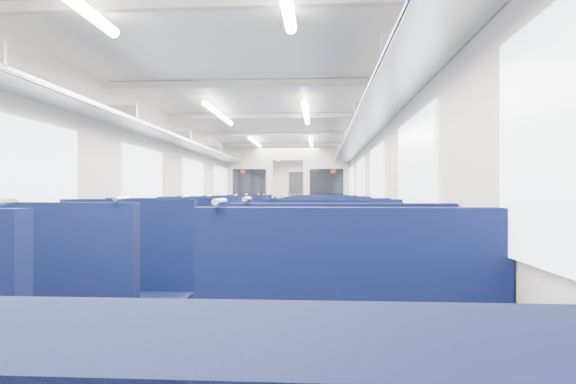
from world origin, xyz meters
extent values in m
cube|color=black|center=(0.00, 0.00, 0.00)|extent=(2.80, 18.00, 0.01)
cube|color=silver|center=(0.00, 0.00, 2.35)|extent=(2.80, 18.00, 0.01)
cube|color=beige|center=(-1.40, 0.00, 1.18)|extent=(0.02, 18.00, 2.35)
cube|color=#101738|center=(-1.39, 0.00, 0.35)|extent=(0.03, 17.90, 0.70)
cube|color=beige|center=(1.40, 0.00, 1.18)|extent=(0.02, 18.00, 2.35)
cube|color=#101738|center=(1.39, 0.00, 0.35)|extent=(0.03, 17.90, 0.70)
cube|color=beige|center=(0.00, 9.00, 1.18)|extent=(2.80, 0.02, 2.35)
cube|color=#B2B5BA|center=(-1.22, 0.00, 1.97)|extent=(0.34, 17.40, 0.04)
cylinder|color=silver|center=(-1.04, 0.00, 1.95)|extent=(0.02, 17.40, 0.02)
cube|color=#B2B5BA|center=(-1.22, -4.00, 2.05)|extent=(0.34, 0.03, 0.14)
cube|color=#B2B5BA|center=(-1.22, -2.00, 2.05)|extent=(0.34, 0.03, 0.14)
cube|color=#B2B5BA|center=(-1.22, 0.00, 2.05)|extent=(0.34, 0.03, 0.14)
cube|color=#B2B5BA|center=(-1.22, 2.00, 2.05)|extent=(0.34, 0.03, 0.14)
cube|color=#B2B5BA|center=(-1.22, 4.00, 2.05)|extent=(0.34, 0.03, 0.14)
cube|color=#B2B5BA|center=(-1.22, 6.00, 2.05)|extent=(0.34, 0.03, 0.14)
cube|color=#B2B5BA|center=(-1.22, 8.00, 2.05)|extent=(0.34, 0.03, 0.14)
cube|color=#B2B5BA|center=(1.22, 0.00, 1.97)|extent=(0.34, 17.40, 0.04)
cylinder|color=silver|center=(1.04, 0.00, 1.95)|extent=(0.02, 17.40, 0.02)
cube|color=#B2B5BA|center=(1.22, -6.00, 2.05)|extent=(0.34, 0.03, 0.14)
cube|color=#B2B5BA|center=(1.22, -4.00, 2.05)|extent=(0.34, 0.03, 0.14)
cube|color=#B2B5BA|center=(1.22, -2.00, 2.05)|extent=(0.34, 0.03, 0.14)
cube|color=#B2B5BA|center=(1.22, 0.00, 2.05)|extent=(0.34, 0.03, 0.14)
cube|color=#B2B5BA|center=(1.22, 2.00, 2.05)|extent=(0.34, 0.03, 0.14)
cube|color=#B2B5BA|center=(1.22, 4.00, 2.05)|extent=(0.34, 0.03, 0.14)
cube|color=#B2B5BA|center=(1.22, 6.00, 2.05)|extent=(0.34, 0.03, 0.14)
cube|color=#B2B5BA|center=(1.22, 8.00, 2.05)|extent=(0.34, 0.03, 0.14)
cube|color=white|center=(-1.38, -5.20, 1.42)|extent=(0.02, 1.30, 0.75)
cube|color=white|center=(-1.38, -2.90, 1.42)|extent=(0.02, 1.30, 0.75)
cube|color=white|center=(-1.38, -0.60, 1.42)|extent=(0.02, 1.30, 0.75)
cube|color=white|center=(-1.38, 1.70, 1.42)|extent=(0.02, 1.30, 0.75)
cube|color=white|center=(-1.38, 4.50, 1.42)|extent=(0.02, 1.30, 0.75)
cube|color=white|center=(-1.38, 6.80, 1.42)|extent=(0.02, 1.30, 0.75)
cube|color=white|center=(1.38, -5.20, 1.42)|extent=(0.02, 1.30, 0.75)
cube|color=white|center=(1.38, -2.90, 1.42)|extent=(0.02, 1.30, 0.75)
cube|color=white|center=(1.38, -0.60, 1.42)|extent=(0.02, 1.30, 0.75)
cube|color=white|center=(1.38, 1.70, 1.42)|extent=(0.02, 1.30, 0.75)
cube|color=white|center=(1.38, 4.50, 1.42)|extent=(0.02, 1.30, 0.75)
cube|color=white|center=(1.38, 6.80, 1.42)|extent=(0.02, 1.30, 0.75)
cube|color=beige|center=(0.00, -6.00, 2.31)|extent=(2.70, 0.06, 0.06)
cube|color=beige|center=(0.00, -4.00, 2.31)|extent=(2.70, 0.06, 0.06)
cube|color=beige|center=(0.00, -2.00, 2.31)|extent=(2.70, 0.06, 0.06)
cube|color=beige|center=(0.00, 0.00, 2.31)|extent=(2.70, 0.06, 0.06)
cube|color=beige|center=(0.00, 2.00, 2.31)|extent=(2.70, 0.06, 0.06)
cube|color=beige|center=(0.00, 4.00, 2.31)|extent=(2.70, 0.06, 0.06)
cube|color=beige|center=(0.00, 6.00, 2.31)|extent=(2.70, 0.06, 0.06)
cube|color=beige|center=(0.00, 8.00, 2.31)|extent=(2.70, 0.06, 0.06)
cylinder|color=white|center=(-0.55, -2.50, 2.26)|extent=(0.07, 1.60, 0.07)
cylinder|color=white|center=(-0.55, 1.00, 2.26)|extent=(0.07, 1.60, 0.07)
cylinder|color=white|center=(-0.55, 5.50, 2.26)|extent=(0.07, 1.60, 0.07)
cylinder|color=white|center=(0.55, -2.50, 2.26)|extent=(0.07, 1.60, 0.07)
cylinder|color=white|center=(0.55, 1.00, 2.26)|extent=(0.07, 1.60, 0.07)
cylinder|color=white|center=(0.55, 5.50, 2.26)|extent=(0.07, 1.60, 0.07)
cube|color=black|center=(0.00, 8.94, 1.00)|extent=(0.75, 0.06, 2.00)
cube|color=beige|center=(-0.88, 2.46, 1.18)|extent=(1.05, 0.08, 2.35)
cube|color=black|center=(-0.87, 2.41, 1.40)|extent=(0.76, 0.02, 0.80)
cylinder|color=#AE1E0B|center=(-1.02, 2.40, 1.75)|extent=(0.12, 0.01, 0.12)
cube|color=beige|center=(0.88, 2.46, 1.18)|extent=(1.05, 0.08, 2.35)
cube|color=black|center=(0.87, 2.41, 1.40)|extent=(0.76, 0.02, 0.80)
cylinder|color=#AE1E0B|center=(1.02, 2.40, 1.75)|extent=(0.12, 0.01, 0.12)
cube|color=beige|center=(0.00, 2.46, 2.17)|extent=(0.70, 0.08, 0.35)
cylinder|color=silver|center=(-0.36, -7.07, 1.23)|extent=(0.02, 0.17, 0.02)
cube|color=#0E1743|center=(0.83, -6.88, 0.62)|extent=(1.12, 0.11, 1.19)
cylinder|color=silver|center=(0.36, -6.88, 1.23)|extent=(0.02, 0.17, 0.02)
cube|color=#0E1743|center=(-0.83, -5.82, 0.38)|extent=(1.12, 0.59, 0.19)
cube|color=#0E1438|center=(-0.83, -5.82, 0.14)|extent=(1.03, 0.47, 0.29)
cube|color=#0E1743|center=(-0.83, -6.06, 0.62)|extent=(1.12, 0.11, 1.19)
cylinder|color=silver|center=(-0.36, -6.06, 1.23)|extent=(0.02, 0.17, 0.02)
cube|color=#0E1743|center=(0.83, -5.96, 0.38)|extent=(1.12, 0.59, 0.19)
cube|color=#0E1743|center=(0.83, -6.20, 0.62)|extent=(1.12, 0.11, 1.19)
cylinder|color=silver|center=(0.36, -6.20, 1.23)|extent=(0.02, 0.17, 0.02)
cube|color=#0E1743|center=(-0.83, -5.02, 0.38)|extent=(1.12, 0.59, 0.19)
cube|color=#0E1438|center=(-0.83, -5.02, 0.14)|extent=(1.03, 0.47, 0.29)
cube|color=#0E1743|center=(-0.83, -4.78, 0.62)|extent=(1.12, 0.11, 1.19)
cylinder|color=silver|center=(-0.36, -4.78, 1.23)|extent=(0.02, 0.17, 0.02)
cube|color=#0E1743|center=(0.83, -4.97, 0.38)|extent=(1.12, 0.59, 0.19)
cube|color=#0E1438|center=(0.83, -4.97, 0.14)|extent=(1.03, 0.47, 0.29)
cube|color=#0E1743|center=(0.83, -4.73, 0.62)|extent=(1.12, 0.11, 1.19)
cylinder|color=silver|center=(0.36, -4.73, 1.23)|extent=(0.02, 0.17, 0.02)
cube|color=#0E1743|center=(-0.83, -3.66, 0.38)|extent=(1.12, 0.59, 0.19)
cube|color=#0E1438|center=(-0.83, -3.66, 0.14)|extent=(1.03, 0.47, 0.29)
cube|color=#0E1743|center=(-0.83, -3.90, 0.62)|extent=(1.12, 0.11, 1.19)
cylinder|color=silver|center=(-0.36, -3.90, 1.23)|extent=(0.02, 0.17, 0.02)
cube|color=#0E1743|center=(0.83, -3.69, 0.38)|extent=(1.12, 0.59, 0.19)
cube|color=#0E1438|center=(0.83, -3.69, 0.14)|extent=(1.03, 0.47, 0.29)
cube|color=#0E1743|center=(0.83, -3.93, 0.62)|extent=(1.12, 0.11, 1.19)
cylinder|color=silver|center=(0.36, -3.93, 1.23)|extent=(0.02, 0.17, 0.02)
cube|color=#0E1743|center=(-0.83, -2.67, 0.38)|extent=(1.12, 0.59, 0.19)
cube|color=#0E1438|center=(-0.83, -2.67, 0.14)|extent=(1.03, 0.47, 0.29)
cube|color=#0E1743|center=(-0.83, -2.43, 0.62)|extent=(1.12, 0.11, 1.19)
cylinder|color=silver|center=(-0.36, -2.43, 1.23)|extent=(0.02, 0.17, 0.02)
cube|color=#0E1743|center=(0.83, -2.67, 0.38)|extent=(1.12, 0.59, 0.19)
cube|color=#0E1438|center=(0.83, -2.67, 0.14)|extent=(1.03, 0.47, 0.29)
cube|color=#0E1743|center=(0.83, -2.43, 0.62)|extent=(1.12, 0.11, 1.19)
cylinder|color=silver|center=(0.36, -2.43, 1.23)|extent=(0.02, 0.17, 0.02)
cube|color=#0E1743|center=(-0.83, -1.28, 0.38)|extent=(1.12, 0.59, 0.19)
cube|color=#0E1438|center=(-0.83, -1.28, 0.14)|extent=(1.03, 0.47, 0.29)
cube|color=#0E1743|center=(-0.83, -1.52, 0.62)|extent=(1.12, 0.11, 1.19)
cylinder|color=silver|center=(-0.36, -1.52, 1.23)|extent=(0.02, 0.17, 0.02)
cube|color=#0E1743|center=(0.83, -1.20, 0.38)|extent=(1.12, 0.59, 0.19)
cube|color=#0E1438|center=(0.83, -1.20, 0.14)|extent=(1.03, 0.47, 0.29)
cube|color=#0E1743|center=(0.83, -1.44, 0.62)|extent=(1.12, 0.11, 1.19)
cylinder|color=silver|center=(0.36, -1.44, 1.23)|extent=(0.02, 0.17, 0.02)
cube|color=#0E1743|center=(-0.83, -0.33, 0.38)|extent=(1.12, 0.59, 0.19)
cube|color=#0E1438|center=(-0.83, -0.33, 0.14)|extent=(1.03, 0.47, 0.29)
cube|color=#0E1743|center=(-0.83, -0.09, 0.62)|extent=(1.12, 0.11, 1.19)
cylinder|color=silver|center=(-0.36, -0.09, 1.23)|extent=(0.02, 0.17, 0.02)
cube|color=#0E1743|center=(0.83, -0.37, 0.38)|extent=(1.12, 0.59, 0.19)
cube|color=#0E1438|center=(0.83, -0.37, 0.14)|extent=(1.03, 0.47, 0.29)
cube|color=#0E1743|center=(0.83, -0.13, 0.62)|extent=(1.12, 0.11, 1.19)
cylinder|color=silver|center=(0.36, -0.13, 1.23)|extent=(0.02, 0.17, 0.02)
cube|color=#0E1743|center=(-0.83, 0.96, 0.38)|extent=(1.12, 0.59, 0.19)
cube|color=#0E1438|center=(-0.83, 0.96, 0.14)|extent=(1.03, 0.47, 0.29)
cube|color=#0E1743|center=(-0.83, 0.72, 0.62)|extent=(1.12, 0.11, 1.19)
cylinder|color=silver|center=(-0.36, 0.72, 1.23)|extent=(0.02, 0.17, 0.02)
cube|color=#0E1743|center=(0.83, 0.90, 0.38)|extent=(1.12, 0.59, 0.19)
cube|color=#0E1438|center=(0.83, 0.90, 0.14)|extent=(1.03, 0.47, 0.29)
cube|color=#0E1743|center=(0.83, 0.66, 0.62)|extent=(1.12, 0.11, 1.19)
cylinder|color=silver|center=(0.36, 0.66, 1.23)|extent=(0.02, 0.17, 0.02)
cube|color=#0E1743|center=(-0.83, 1.94, 0.38)|extent=(1.12, 0.59, 0.19)
cube|color=#0E1438|center=(-0.83, 1.94, 0.14)|extent=(1.03, 0.47, 0.29)
cube|color=#0E1743|center=(-0.83, 2.18, 0.62)|extent=(1.12, 0.11, 1.19)
cylinder|color=silver|center=(-0.36, 2.18, 1.23)|extent=(0.02, 0.17, 0.02)
cube|color=#0E1743|center=(0.83, 1.99, 0.38)|extent=(1.12, 0.59, 0.19)
cube|color=#0E1438|center=(0.83, 1.99, 0.14)|extent=(1.03, 0.47, 0.29)
cube|color=#0E1743|center=(0.83, 2.23, 0.62)|extent=(1.12, 0.11, 1.19)
cylinder|color=silver|center=(0.36, 2.23, 1.23)|extent=(0.02, 0.17, 0.02)
camera|label=1|loc=(0.72, -8.66, 1.27)|focal=30.64mm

